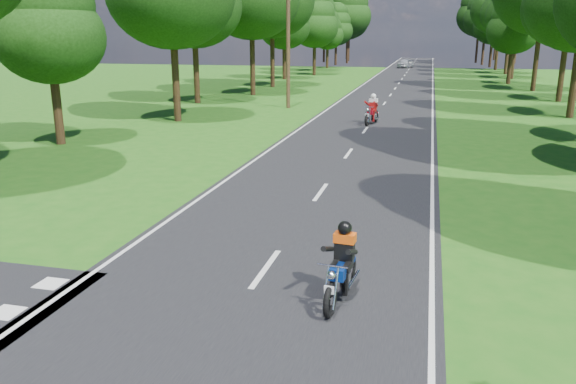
# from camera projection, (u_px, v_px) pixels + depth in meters

# --- Properties ---
(ground) EXTENTS (160.00, 160.00, 0.00)m
(ground) POSITION_uv_depth(u_px,v_px,m) (233.00, 315.00, 9.59)
(ground) COLOR #1D5814
(ground) RESTS_ON ground
(main_road) EXTENTS (7.00, 140.00, 0.02)m
(main_road) POSITION_uv_depth(u_px,v_px,m) (399.00, 83.00, 56.32)
(main_road) COLOR black
(main_road) RESTS_ON ground
(road_markings) EXTENTS (7.40, 140.00, 0.01)m
(road_markings) POSITION_uv_depth(u_px,v_px,m) (396.00, 85.00, 54.60)
(road_markings) COLOR silver
(road_markings) RESTS_ON main_road
(treeline) EXTENTS (40.00, 115.35, 14.78)m
(treeline) POSITION_uv_depth(u_px,v_px,m) (421.00, 2.00, 63.18)
(treeline) COLOR black
(treeline) RESTS_ON ground
(telegraph_pole) EXTENTS (1.20, 0.26, 8.00)m
(telegraph_pole) POSITION_uv_depth(u_px,v_px,m) (288.00, 44.00, 36.06)
(telegraph_pole) COLOR #382616
(telegraph_pole) RESTS_ON ground
(rider_near_blue) EXTENTS (0.74, 1.76, 1.42)m
(rider_near_blue) POSITION_uv_depth(u_px,v_px,m) (341.00, 262.00, 9.94)
(rider_near_blue) COLOR navy
(rider_near_blue) RESTS_ON main_road
(rider_far_red) EXTENTS (0.99, 2.02, 1.61)m
(rider_far_red) POSITION_uv_depth(u_px,v_px,m) (372.00, 109.00, 30.02)
(rider_far_red) COLOR maroon
(rider_far_red) RESTS_ON main_road
(distant_car) EXTENTS (2.61, 4.16, 1.32)m
(distant_car) POSITION_uv_depth(u_px,v_px,m) (405.00, 63.00, 83.29)
(distant_car) COLOR silver
(distant_car) RESTS_ON main_road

